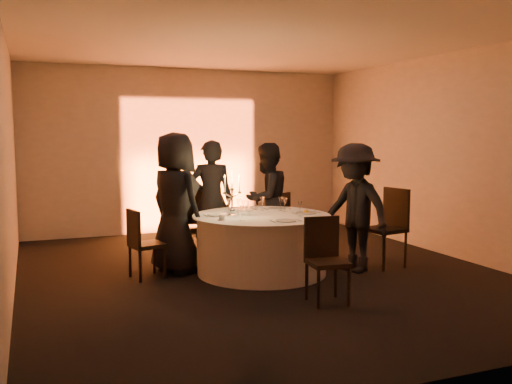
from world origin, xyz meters
name	(u,v)px	position (x,y,z in m)	size (l,w,h in m)	color
floor	(262,273)	(0.00, 0.00, 0.00)	(7.00, 7.00, 0.00)	black
ceiling	(262,40)	(0.00, 0.00, 3.00)	(7.00, 7.00, 0.00)	silver
wall_back	(190,151)	(0.00, 3.50, 1.50)	(7.00, 7.00, 0.00)	#B0A9A3
wall_front	(446,180)	(0.00, -3.50, 1.50)	(7.00, 7.00, 0.00)	#B0A9A3
wall_left	(8,163)	(-3.00, 0.00, 1.50)	(7.00, 7.00, 0.00)	#B0A9A3
wall_right	(449,155)	(3.00, 0.00, 1.50)	(7.00, 7.00, 0.00)	#B0A9A3
uplighter_fixture	(195,230)	(0.00, 3.20, 0.05)	(0.25, 0.12, 0.10)	black
banquet_table	(262,244)	(0.00, 0.00, 0.38)	(1.80, 1.80, 0.77)	black
chair_left	(142,240)	(-1.51, 0.29, 0.49)	(0.46, 0.46, 0.88)	black
chair_back_left	(188,215)	(-0.59, 1.52, 0.59)	(0.58, 0.58, 1.04)	black
chair_back_right	(277,218)	(0.79, 1.31, 0.50)	(0.54, 0.54, 0.90)	black
chair_right	(389,222)	(1.78, -0.28, 0.61)	(0.54, 0.54, 1.07)	black
chair_front	(325,255)	(0.17, -1.41, 0.52)	(0.44, 0.44, 0.92)	black
guest_left	(175,203)	(-1.03, 0.46, 0.92)	(0.90, 0.59, 1.84)	black
guest_back_left	(211,200)	(-0.36, 1.06, 0.87)	(0.63, 0.41, 1.73)	black
guest_back_right	(267,199)	(0.53, 1.10, 0.84)	(0.82, 0.64, 1.68)	black
guest_right	(355,208)	(1.19, -0.35, 0.85)	(1.10, 0.63, 1.70)	black
plate_left	(218,215)	(-0.54, 0.17, 0.78)	(0.36, 0.28, 0.01)	white
plate_back_left	(243,209)	(-0.07, 0.53, 0.78)	(0.36, 0.29, 0.01)	white
plate_back_right	(277,208)	(0.42, 0.46, 0.78)	(0.35, 0.26, 0.01)	white
plate_right	(306,212)	(0.60, -0.09, 0.79)	(0.36, 0.27, 0.08)	white
plate_front	(286,221)	(0.07, -0.60, 0.78)	(0.35, 0.25, 0.01)	white
coffee_cup	(222,218)	(-0.62, -0.22, 0.80)	(0.11, 0.11, 0.07)	white
candelabra	(232,200)	(-0.39, 0.04, 0.97)	(0.24, 0.12, 0.58)	silver
wine_glass_a	(229,203)	(-0.34, 0.33, 0.91)	(0.07, 0.07, 0.19)	white
wine_glass_b	(262,201)	(0.16, 0.37, 0.91)	(0.07, 0.07, 0.19)	white
wine_glass_c	(300,205)	(0.42, -0.27, 0.91)	(0.07, 0.07, 0.19)	white
wine_glass_d	(242,209)	(-0.40, -0.34, 0.91)	(0.07, 0.07, 0.19)	white
wine_glass_e	(280,201)	(0.38, 0.26, 0.91)	(0.07, 0.07, 0.19)	white
wine_glass_f	(249,205)	(-0.16, 0.04, 0.91)	(0.07, 0.07, 0.19)	white
wine_glass_g	(285,202)	(0.40, 0.15, 0.91)	(0.07, 0.07, 0.19)	white
wine_glass_h	(238,203)	(-0.22, 0.29, 0.91)	(0.07, 0.07, 0.19)	white
wine_glass_i	(243,204)	(-0.20, 0.14, 0.91)	(0.07, 0.07, 0.19)	white
tumbler_a	(236,212)	(-0.32, 0.09, 0.82)	(0.07, 0.07, 0.09)	white
tumbler_b	(248,208)	(-0.05, 0.38, 0.82)	(0.07, 0.07, 0.09)	white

